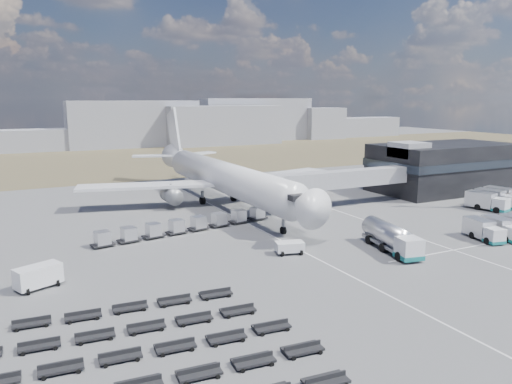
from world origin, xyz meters
name	(u,v)px	position (x,y,z in m)	size (l,w,h in m)	color
ground	(317,250)	(0.00, 0.00, 0.00)	(420.00, 420.00, 0.00)	#565659
grass_strip	(129,159)	(0.00, 110.00, 0.01)	(420.00, 90.00, 0.01)	#4E442E
lane_markings	(362,235)	(9.77, 3.00, 0.01)	(47.12, 110.00, 0.01)	silver
terminal	(443,166)	(47.77, 23.96, 5.25)	(30.40, 16.40, 11.00)	black
jet_bridge	(329,180)	(15.90, 20.42, 5.05)	(30.30, 3.80, 7.05)	#939399
airliner	(221,176)	(0.00, 32.38, 5.29)	(51.59, 64.53, 17.62)	white
skyline	(59,126)	(-16.90, 152.59, 9.12)	(306.47, 27.15, 23.90)	gray
fuel_tanker	(391,238)	(8.36, -4.58, 1.79)	(4.85, 11.38, 3.57)	white
pushback_tug	(290,248)	(-4.00, 0.32, 0.78)	(3.54, 1.99, 1.57)	white
utility_van	(38,277)	(-33.47, 1.94, 1.22)	(4.60, 2.08, 2.43)	white
catering_truck	(262,191)	(9.24, 33.68, 1.46)	(4.80, 6.71, 2.85)	white
service_trucks_near	(512,228)	(28.15, -7.34, 1.42)	(12.79, 8.70, 2.61)	white
service_trucks_far	(496,199)	(43.53, 7.29, 1.58)	(10.97, 9.27, 2.90)	white
uld_row	(188,225)	(-12.27, 16.04, 1.15)	(28.44, 6.37, 1.93)	black
baggage_dollies	(121,358)	(-28.90, -17.05, 0.38)	(30.26, 21.17, 0.76)	black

